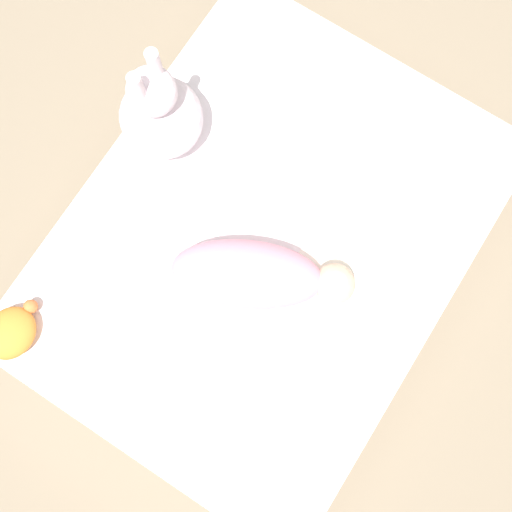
{
  "coord_description": "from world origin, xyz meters",
  "views": [
    {
      "loc": [
        -0.3,
        -0.17,
        1.79
      ],
      "look_at": [
        -0.06,
        -0.01,
        0.26
      ],
      "focal_mm": 42.0,
      "sensor_mm": 36.0,
      "label": 1
    }
  ],
  "objects_px": {
    "pillow": "(380,155)",
    "bunny_plush": "(160,114)",
    "turtle_plush": "(11,332)",
    "swaddled_baby": "(256,275)"
  },
  "relations": [
    {
      "from": "swaddled_baby",
      "to": "bunny_plush",
      "type": "bearing_deg",
      "value": 127.29
    },
    {
      "from": "bunny_plush",
      "to": "swaddled_baby",
      "type": "bearing_deg",
      "value": -116.24
    },
    {
      "from": "pillow",
      "to": "bunny_plush",
      "type": "height_order",
      "value": "bunny_plush"
    },
    {
      "from": "turtle_plush",
      "to": "bunny_plush",
      "type": "bearing_deg",
      "value": -1.9
    },
    {
      "from": "pillow",
      "to": "turtle_plush",
      "type": "xyz_separation_m",
      "value": [
        -0.92,
        0.55,
        -0.02
      ]
    },
    {
      "from": "swaddled_baby",
      "to": "turtle_plush",
      "type": "relative_size",
      "value": 2.72
    },
    {
      "from": "pillow",
      "to": "turtle_plush",
      "type": "distance_m",
      "value": 1.07
    },
    {
      "from": "turtle_plush",
      "to": "pillow",
      "type": "bearing_deg",
      "value": -31.17
    },
    {
      "from": "pillow",
      "to": "bunny_plush",
      "type": "bearing_deg",
      "value": 114.69
    },
    {
      "from": "swaddled_baby",
      "to": "bunny_plush",
      "type": "height_order",
      "value": "bunny_plush"
    }
  ]
}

